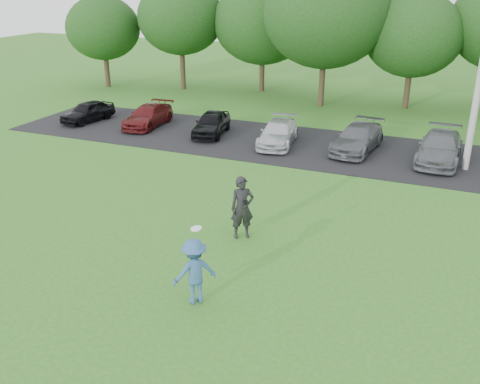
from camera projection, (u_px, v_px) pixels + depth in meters
name	position (u px, v px, depth m)	size (l,w,h in m)	color
ground	(191.00, 281.00, 14.52)	(100.00, 100.00, 0.00)	#2F7320
parking_lot	(316.00, 147.00, 25.62)	(32.00, 6.50, 0.03)	black
frisbee_player	(195.00, 271.00, 13.31)	(1.26, 1.26, 2.12)	#335D91
camera_bystander	(242.00, 208.00, 16.59)	(0.88, 0.81, 2.02)	black
parked_cars	(326.00, 136.00, 25.22)	(27.92, 4.62, 1.26)	black
tree_row	(388.00, 25.00, 31.56)	(42.39, 9.85, 8.64)	#38281C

